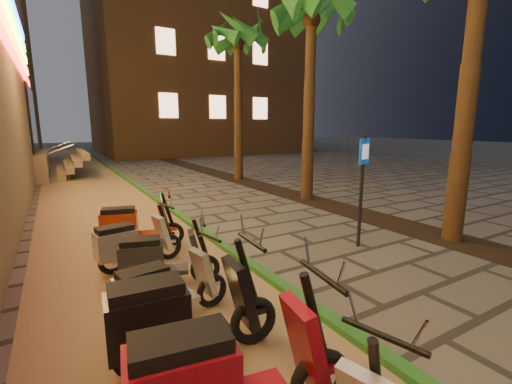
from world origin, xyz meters
TOP-DOWN VIEW (x-y plane):
  - ground at (0.00, 0.00)m, footprint 120.00×120.00m
  - parking_strip at (-2.60, 10.00)m, footprint 3.40×60.00m
  - green_curb at (-0.90, 10.00)m, footprint 0.18×60.00m
  - planting_strip at (3.60, 5.00)m, footprint 1.20×40.00m
  - apartment_block at (9.00, 32.00)m, footprint 18.00×16.06m
  - palm_c at (3.60, 7.00)m, footprint 2.97×3.02m
  - palm_d at (3.60, 12.00)m, footprint 2.97×3.02m
  - pedestrian_sign at (1.55, 2.74)m, footprint 0.47×0.21m
  - scooter_4 at (-2.78, 0.08)m, footprint 1.86×0.77m
  - scooter_5 at (-2.79, 1.11)m, footprint 1.81×0.63m
  - scooter_6 at (-2.72, 1.92)m, footprint 1.50×0.63m
  - scooter_7 at (-2.50, 2.96)m, footprint 1.49×0.75m
  - scooter_8 at (-2.73, 3.90)m, footprint 1.52×0.64m
  - scooter_9 at (-2.49, 4.93)m, footprint 1.59×0.80m

SIDE VIEW (x-z plane):
  - ground at x=0.00m, z-range 0.00..0.00m
  - parking_strip at x=-2.60m, z-range 0.00..0.01m
  - planting_strip at x=3.60m, z-range 0.00..0.02m
  - green_curb at x=-0.90m, z-range 0.00..0.10m
  - scooter_6 at x=-2.72m, z-range -0.07..0.98m
  - scooter_7 at x=-2.50m, z-range -0.07..0.98m
  - scooter_8 at x=-2.73m, z-range -0.07..1.00m
  - scooter_9 at x=-2.49m, z-range -0.07..1.05m
  - scooter_5 at x=-2.79m, z-range -0.08..1.19m
  - scooter_4 at x=-2.78m, z-range -0.09..1.22m
  - pedestrian_sign at x=1.55m, z-range 0.33..2.60m
  - palm_c at x=3.60m, z-range 2.27..9.18m
  - palm_d at x=3.60m, z-range 2.36..9.53m
  - apartment_block at x=9.00m, z-range 0.00..25.00m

